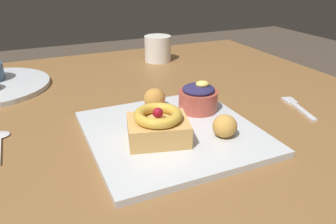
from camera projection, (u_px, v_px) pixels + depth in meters
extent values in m
cube|color=brown|center=(116.00, 128.00, 0.68)|extent=(1.30, 1.11, 0.04)
cylinder|color=brown|center=(215.00, 133.00, 1.43)|extent=(0.07, 0.07, 0.69)
cube|color=silver|center=(172.00, 132.00, 0.61)|extent=(0.31, 0.31, 0.01)
cube|color=tan|center=(158.00, 130.00, 0.56)|extent=(0.12, 0.11, 0.04)
torus|color=gold|center=(158.00, 115.00, 0.55)|extent=(0.10, 0.10, 0.02)
sphere|color=maroon|center=(158.00, 113.00, 0.55)|extent=(0.02, 0.02, 0.02)
cylinder|color=#B24C3D|center=(198.00, 101.00, 0.68)|extent=(0.08, 0.08, 0.04)
ellipsoid|color=#28234C|center=(198.00, 89.00, 0.67)|extent=(0.07, 0.07, 0.02)
ellipsoid|color=#EAD666|center=(202.00, 84.00, 0.66)|extent=(0.03, 0.02, 0.01)
ellipsoid|color=gold|center=(225.00, 126.00, 0.57)|extent=(0.04, 0.04, 0.04)
ellipsoid|color=#BC7F38|center=(155.00, 98.00, 0.69)|extent=(0.05, 0.04, 0.04)
cube|color=silver|center=(303.00, 112.00, 0.70)|extent=(0.04, 0.09, 0.00)
cube|color=silver|center=(289.00, 101.00, 0.76)|extent=(0.03, 0.04, 0.00)
cylinder|color=silver|center=(158.00, 49.00, 1.06)|extent=(0.09, 0.09, 0.08)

